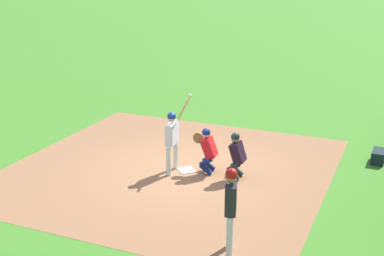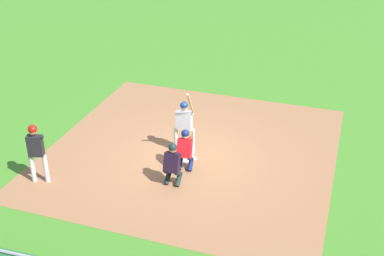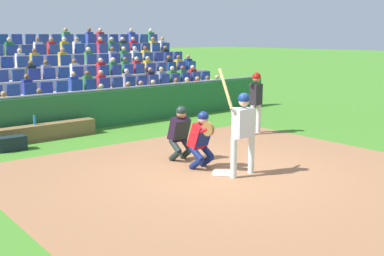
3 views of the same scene
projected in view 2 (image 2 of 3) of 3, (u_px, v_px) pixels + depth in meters
ground_plane at (188, 158)px, 15.23m from camera, size 160.00×160.00×0.00m
infield_dirt_patch at (192, 150)px, 15.65m from camera, size 9.11×9.07×0.01m
home_plate_marker at (188, 158)px, 15.23m from camera, size 0.62×0.62×0.02m
batter_at_plate at (184, 121)px, 15.06m from camera, size 0.67×0.60×2.22m
catcher_crouching at (185, 148)px, 14.38m from camera, size 0.48×0.73×1.30m
home_plate_umpire at (172, 163)px, 13.69m from camera, size 0.48×0.47×1.31m
on_deck_batter at (36, 148)px, 13.61m from camera, size 0.56×0.31×1.82m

